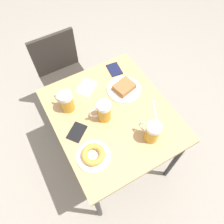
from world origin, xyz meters
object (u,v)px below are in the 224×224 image
at_px(napkin_folded, 87,87).
at_px(passport_near_edge, 77,132).
at_px(beer_mug_center, 66,101).
at_px(chair, 62,71).
at_px(fork, 155,111).
at_px(beer_mug_left, 152,132).
at_px(beer_mug_right, 103,111).
at_px(passport_far_edge, 114,69).
at_px(plate_with_donut, 93,155).
at_px(plate_with_cake, 124,88).

relative_size(napkin_folded, passport_near_edge, 1.17).
relative_size(beer_mug_center, napkin_folded, 0.83).
bearing_deg(chair, fork, -69.48).
height_order(beer_mug_left, fork, beer_mug_left).
bearing_deg(chair, passport_near_edge, -102.88).
xyz_separation_m(beer_mug_center, beer_mug_right, (0.17, -0.18, 0.00)).
bearing_deg(beer_mug_right, beer_mug_left, -56.33).
relative_size(napkin_folded, fork, 1.10).
distance_m(beer_mug_right, napkin_folded, 0.28).
height_order(napkin_folded, passport_far_edge, passport_far_edge).
bearing_deg(plate_with_donut, passport_near_edge, 95.72).
height_order(plate_with_cake, passport_far_edge, plate_with_cake).
height_order(beer_mug_right, fork, beer_mug_right).
bearing_deg(beer_mug_center, beer_mug_right, -46.27).
distance_m(plate_with_donut, beer_mug_center, 0.39).
bearing_deg(beer_mug_left, napkin_folded, 107.37).
distance_m(plate_with_donut, fork, 0.50).
xyz_separation_m(passport_near_edge, passport_far_edge, (0.47, 0.34, 0.00)).
bearing_deg(beer_mug_left, plate_with_donut, 169.97).
bearing_deg(beer_mug_right, napkin_folded, 88.07).
relative_size(plate_with_cake, beer_mug_right, 1.60).
bearing_deg(napkin_folded, beer_mug_center, -152.82).
xyz_separation_m(beer_mug_left, passport_near_edge, (-0.38, 0.25, -0.07)).
relative_size(plate_with_donut, fork, 1.22).
bearing_deg(fork, passport_far_edge, 96.27).
distance_m(plate_with_donut, passport_near_edge, 0.19).
relative_size(napkin_folded, passport_far_edge, 1.33).
distance_m(fork, passport_near_edge, 0.53).
bearing_deg(napkin_folded, beer_mug_right, -91.93).
bearing_deg(chair, napkin_folded, -85.93).
bearing_deg(beer_mug_right, beer_mug_center, 133.73).
distance_m(chair, passport_far_edge, 0.60).
distance_m(plate_with_donut, beer_mug_left, 0.37).
height_order(plate_with_cake, beer_mug_right, beer_mug_right).
bearing_deg(fork, plate_with_cake, 108.68).
bearing_deg(plate_with_donut, beer_mug_right, 48.77).
distance_m(plate_with_cake, passport_far_edge, 0.20).
distance_m(beer_mug_left, passport_near_edge, 0.46).
xyz_separation_m(plate_with_donut, passport_far_edge, (0.45, 0.53, -0.02)).
xyz_separation_m(fork, passport_near_edge, (-0.51, 0.11, 0.00)).
xyz_separation_m(beer_mug_right, passport_far_edge, (0.27, 0.32, -0.07)).
height_order(chair, passport_near_edge, chair).
xyz_separation_m(chair, passport_near_edge, (-0.17, -0.78, 0.27)).
distance_m(beer_mug_left, fork, 0.21).
height_order(beer_mug_center, fork, beer_mug_center).
distance_m(beer_mug_left, beer_mug_center, 0.57).
bearing_deg(plate_with_cake, passport_near_edge, -161.90).
bearing_deg(beer_mug_left, passport_far_edge, 81.62).
relative_size(plate_with_cake, passport_far_edge, 1.76).
distance_m(chair, beer_mug_center, 0.69).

